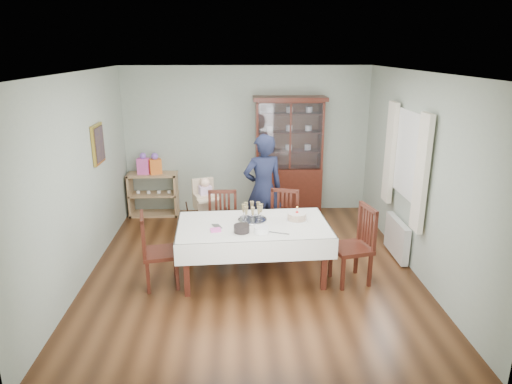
{
  "coord_description": "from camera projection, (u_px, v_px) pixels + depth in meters",
  "views": [
    {
      "loc": [
        -0.21,
        -5.84,
        2.98
      ],
      "look_at": [
        0.06,
        0.2,
        1.07
      ],
      "focal_mm": 32.0,
      "sensor_mm": 36.0,
      "label": 1
    }
  ],
  "objects": [
    {
      "name": "picture_frame",
      "position": [
        98.0,
        144.0,
        6.65
      ],
      "size": [
        0.04,
        0.48,
        0.58
      ],
      "primitive_type": "cube",
      "color": "gold",
      "rests_on": "room_shell"
    },
    {
      "name": "curtain_right",
      "position": [
        390.0,
        153.0,
        7.01
      ],
      "size": [
        0.07,
        0.3,
        1.55
      ],
      "primitive_type": "cube",
      "color": "silver",
      "rests_on": "room_shell"
    },
    {
      "name": "room_shell",
      "position": [
        251.0,
        143.0,
        6.47
      ],
      "size": [
        5.0,
        5.0,
        5.0
      ],
      "color": "#9EAA99",
      "rests_on": "floor"
    },
    {
      "name": "cake_knife",
      "position": [
        279.0,
        233.0,
        5.73
      ],
      "size": [
        0.25,
        0.12,
        0.01
      ],
      "primitive_type": "cube",
      "rotation": [
        0.0,
        0.0,
        -0.37
      ],
      "color": "silver",
      "rests_on": "dining_table"
    },
    {
      "name": "dining_table",
      "position": [
        253.0,
        250.0,
        6.15
      ],
      "size": [
        2.05,
        1.25,
        0.76
      ],
      "rotation": [
        0.0,
        0.0,
        0.05
      ],
      "color": "#421810",
      "rests_on": "floor"
    },
    {
      "name": "woman",
      "position": [
        263.0,
        189.0,
        7.14
      ],
      "size": [
        0.73,
        0.58,
        1.75
      ],
      "primitive_type": "imported",
      "rotation": [
        0.0,
        0.0,
        3.42
      ],
      "color": "black",
      "rests_on": "floor"
    },
    {
      "name": "high_chair",
      "position": [
        206.0,
        217.0,
        7.3
      ],
      "size": [
        0.6,
        0.6,
        1.05
      ],
      "rotation": [
        0.0,
        0.0,
        0.35
      ],
      "color": "black",
      "rests_on": "floor"
    },
    {
      "name": "gift_bag_orange",
      "position": [
        155.0,
        165.0,
        8.26
      ],
      "size": [
        0.25,
        0.21,
        0.39
      ],
      "color": "orange",
      "rests_on": "sideboard"
    },
    {
      "name": "napkin_stack",
      "position": [
        216.0,
        230.0,
        5.81
      ],
      "size": [
        0.15,
        0.15,
        0.02
      ],
      "primitive_type": "cube",
      "rotation": [
        0.0,
        0.0,
        0.16
      ],
      "color": "#EB56B3",
      "rests_on": "dining_table"
    },
    {
      "name": "birthday_cake",
      "position": [
        297.0,
        217.0,
        6.15
      ],
      "size": [
        0.3,
        0.3,
        0.2
      ],
      "color": "white",
      "rests_on": "dining_table"
    },
    {
      "name": "champagne_tray",
      "position": [
        252.0,
        215.0,
        6.14
      ],
      "size": [
        0.39,
        0.39,
        0.24
      ],
      "color": "silver",
      "rests_on": "dining_table"
    },
    {
      "name": "china_cabinet",
      "position": [
        289.0,
        155.0,
        8.32
      ],
      "size": [
        1.3,
        0.48,
        2.18
      ],
      "color": "#421810",
      "rests_on": "floor"
    },
    {
      "name": "chair_end_right",
      "position": [
        352.0,
        260.0,
        6.03
      ],
      "size": [
        0.56,
        0.56,
        1.04
      ],
      "rotation": [
        0.0,
        0.0,
        -1.35
      ],
      "color": "#421810",
      "rests_on": "floor"
    },
    {
      "name": "floor",
      "position": [
        252.0,
        268.0,
        6.47
      ],
      "size": [
        5.0,
        5.0,
        0.0
      ],
      "primitive_type": "plane",
      "color": "#593319",
      "rests_on": "ground"
    },
    {
      "name": "plate_stack_white",
      "position": [
        261.0,
        230.0,
        5.74
      ],
      "size": [
        0.25,
        0.25,
        0.08
      ],
      "primitive_type": "cylinder",
      "rotation": [
        0.0,
        0.0,
        0.42
      ],
      "color": "white",
      "rests_on": "dining_table"
    },
    {
      "name": "radiator",
      "position": [
        397.0,
        238.0,
        6.76
      ],
      "size": [
        0.1,
        0.8,
        0.55
      ],
      "primitive_type": "cube",
      "color": "white",
      "rests_on": "floor"
    },
    {
      "name": "gift_bag_pink",
      "position": [
        143.0,
        165.0,
        8.25
      ],
      "size": [
        0.22,
        0.15,
        0.39
      ],
      "color": "#EB56B3",
      "rests_on": "sideboard"
    },
    {
      "name": "chair_far_left",
      "position": [
        223.0,
        238.0,
        6.76
      ],
      "size": [
        0.44,
        0.44,
        0.98
      ],
      "rotation": [
        0.0,
        0.0,
        0.0
      ],
      "color": "#421810",
      "rests_on": "floor"
    },
    {
      "name": "plate_stack_dark",
      "position": [
        242.0,
        229.0,
        5.76
      ],
      "size": [
        0.21,
        0.21,
        0.1
      ],
      "primitive_type": "cylinder",
      "rotation": [
        0.0,
        0.0,
        0.05
      ],
      "color": "black",
      "rests_on": "dining_table"
    },
    {
      "name": "curtain_left",
      "position": [
        422.0,
        174.0,
        5.82
      ],
      "size": [
        0.07,
        0.3,
        1.55
      ],
      "primitive_type": "cube",
      "color": "silver",
      "rests_on": "room_shell"
    },
    {
      "name": "sideboard",
      "position": [
        154.0,
        194.0,
        8.45
      ],
      "size": [
        0.9,
        0.38,
        0.8
      ],
      "color": "tan",
      "rests_on": "floor"
    },
    {
      "name": "chair_end_left",
      "position": [
        160.0,
        264.0,
        5.93
      ],
      "size": [
        0.53,
        0.53,
        1.0
      ],
      "rotation": [
        0.0,
        0.0,
        1.77
      ],
      "color": "#421810",
      "rests_on": "floor"
    },
    {
      "name": "chair_far_right",
      "position": [
        282.0,
        237.0,
        6.81
      ],
      "size": [
        0.55,
        0.55,
        0.98
      ],
      "rotation": [
        0.0,
        0.0,
        -0.29
      ],
      "color": "#421810",
      "rests_on": "floor"
    },
    {
      "name": "cutlery",
      "position": [
        214.0,
        226.0,
        5.94
      ],
      "size": [
        0.18,
        0.21,
        0.01
      ],
      "primitive_type": null,
      "rotation": [
        0.0,
        0.0,
        0.38
      ],
      "color": "silver",
      "rests_on": "dining_table"
    },
    {
      "name": "window",
      "position": [
        409.0,
        155.0,
        6.39
      ],
      "size": [
        0.04,
        1.02,
        1.22
      ],
      "primitive_type": "cube",
      "color": "white",
      "rests_on": "room_shell"
    }
  ]
}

